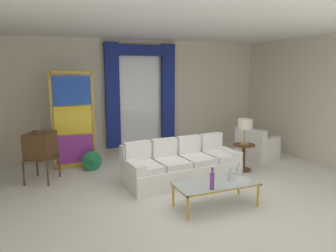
% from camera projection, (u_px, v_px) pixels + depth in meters
% --- Properties ---
extents(ground_plane, '(16.00, 16.00, 0.00)m').
position_uv_depth(ground_plane, '(184.00, 188.00, 6.10)').
color(ground_plane, white).
extents(wall_rear, '(8.00, 0.12, 3.00)m').
position_uv_depth(wall_rear, '(136.00, 97.00, 8.62)').
color(wall_rear, beige).
rests_on(wall_rear, ground).
extents(wall_right, '(0.12, 7.00, 3.00)m').
position_uv_depth(wall_right, '(311.00, 100.00, 7.75)').
color(wall_right, beige).
rests_on(wall_right, ground).
extents(ceiling_slab, '(8.00, 7.60, 0.04)m').
position_uv_depth(ceiling_slab, '(168.00, 29.00, 6.30)').
color(ceiling_slab, white).
extents(curtained_window, '(2.00, 0.17, 2.70)m').
position_uv_depth(curtained_window, '(141.00, 88.00, 8.46)').
color(curtained_window, white).
rests_on(curtained_window, ground).
extents(couch_white_long, '(2.41, 1.13, 0.86)m').
position_uv_depth(couch_white_long, '(180.00, 165.00, 6.49)').
color(couch_white_long, white).
rests_on(couch_white_long, ground).
extents(coffee_table, '(1.36, 0.63, 0.41)m').
position_uv_depth(coffee_table, '(216.00, 184.00, 5.22)').
color(coffee_table, silver).
rests_on(coffee_table, ground).
extents(bottle_blue_decanter, '(0.11, 0.11, 0.21)m').
position_uv_depth(bottle_blue_decanter, '(231.00, 176.00, 5.30)').
color(bottle_blue_decanter, silver).
rests_on(bottle_blue_decanter, coffee_table).
extents(bottle_crystal_tall, '(0.11, 0.11, 0.23)m').
position_uv_depth(bottle_crystal_tall, '(239.00, 170.00, 5.61)').
color(bottle_crystal_tall, silver).
rests_on(bottle_crystal_tall, coffee_table).
extents(bottle_amber_squat, '(0.07, 0.07, 0.35)m').
position_uv_depth(bottle_amber_squat, '(212.00, 180.00, 4.91)').
color(bottle_amber_squat, '#753384').
rests_on(bottle_amber_squat, coffee_table).
extents(vintage_tv, '(0.71, 0.75, 1.35)m').
position_uv_depth(vintage_tv, '(40.00, 146.00, 6.35)').
color(vintage_tv, brown).
rests_on(vintage_tv, ground).
extents(armchair_white, '(1.02, 1.01, 0.80)m').
position_uv_depth(armchair_white, '(256.00, 148.00, 8.03)').
color(armchair_white, white).
rests_on(armchair_white, ground).
extents(stained_glass_divider, '(0.95, 0.05, 2.20)m').
position_uv_depth(stained_glass_divider, '(73.00, 122.00, 7.19)').
color(stained_glass_divider, gold).
rests_on(stained_glass_divider, ground).
extents(peacock_figurine, '(0.44, 0.60, 0.50)m').
position_uv_depth(peacock_figurine, '(93.00, 162.00, 7.06)').
color(peacock_figurine, beige).
rests_on(peacock_figurine, ground).
extents(round_side_table, '(0.48, 0.48, 0.59)m').
position_uv_depth(round_side_table, '(244.00, 155.00, 7.10)').
color(round_side_table, brown).
rests_on(round_side_table, ground).
extents(table_lamp_brass, '(0.32, 0.32, 0.57)m').
position_uv_depth(table_lamp_brass, '(245.00, 125.00, 6.98)').
color(table_lamp_brass, '#B29338').
rests_on(table_lamp_brass, round_side_table).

